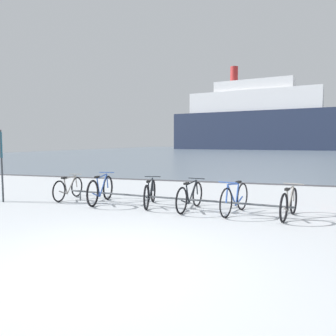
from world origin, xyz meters
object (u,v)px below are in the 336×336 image
object	(u,v)px
bicycle_2	(150,193)
bicycle_4	(235,199)
bicycle_0	(68,188)
bicycle_3	(190,196)
ferry_ship	(256,121)
bicycle_5	(289,203)
bicycle_1	(101,190)

from	to	relation	value
bicycle_2	bicycle_4	distance (m)	2.33
bicycle_0	bicycle_4	bearing A→B (deg)	-6.64
bicycle_2	bicycle_4	size ratio (longest dim) A/B	1.03
bicycle_2	bicycle_3	world-z (taller)	bicycle_3
bicycle_0	bicycle_2	xyz separation A→B (m)	(2.74, -0.26, 0.01)
bicycle_2	ferry_ship	distance (m)	74.54
bicycle_2	bicycle_5	world-z (taller)	bicycle_2
bicycle_0	bicycle_1	size ratio (longest dim) A/B	0.87
bicycle_2	bicycle_5	xyz separation A→B (m)	(3.54, -0.44, -0.00)
bicycle_5	ferry_ship	xyz separation A→B (m)	(-2.27, 74.68, 6.62)
bicycle_2	ferry_ship	xyz separation A→B (m)	(1.26, 74.24, 6.62)
bicycle_1	bicycle_0	bearing A→B (deg)	167.36
ferry_ship	bicycle_4	bearing A→B (deg)	-89.20
bicycle_2	bicycle_3	bearing A→B (deg)	-10.42
bicycle_2	bicycle_3	distance (m)	1.19
bicycle_1	bicycle_4	size ratio (longest dim) A/B	1.10
bicycle_3	bicycle_5	world-z (taller)	bicycle_3
bicycle_2	bicycle_5	size ratio (longest dim) A/B	1.09
bicycle_3	bicycle_0	bearing A→B (deg)	173.05
bicycle_0	bicycle_2	distance (m)	2.76
bicycle_3	bicycle_1	bearing A→B (deg)	175.79
bicycle_5	ferry_ship	bearing A→B (deg)	91.74
bicycle_2	bicycle_0	bearing A→B (deg)	174.54
bicycle_4	bicycle_1	bearing A→B (deg)	175.38
bicycle_4	bicycle_2	bearing A→B (deg)	171.96
bicycle_3	ferry_ship	world-z (taller)	ferry_ship
bicycle_0	bicycle_3	bearing A→B (deg)	-6.95
bicycle_4	ferry_ship	xyz separation A→B (m)	(-1.04, 74.57, 6.59)
bicycle_0	bicycle_5	bearing A→B (deg)	-6.36
bicycle_3	bicycle_4	world-z (taller)	bicycle_4
bicycle_0	bicycle_1	xyz separation A→B (m)	(1.25, -0.28, 0.05)
bicycle_0	ferry_ship	distance (m)	74.38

